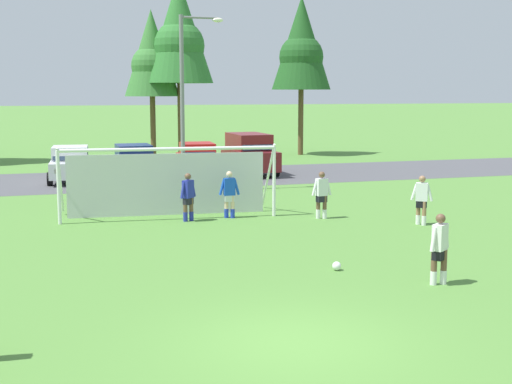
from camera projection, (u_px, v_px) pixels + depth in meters
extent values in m
plane|color=#518438|center=(158.00, 208.00, 26.44)|extent=(400.00, 400.00, 0.00)
cube|color=#4C4C51|center=(129.00, 179.00, 34.94)|extent=(52.00, 8.40, 0.01)
sphere|color=white|center=(337.00, 266.00, 17.17)|extent=(0.22, 0.22, 0.22)
sphere|color=black|center=(337.00, 266.00, 17.17)|extent=(0.08, 0.08, 0.08)
sphere|color=red|center=(339.00, 266.00, 17.19)|extent=(0.07, 0.07, 0.07)
cylinder|color=white|center=(274.00, 182.00, 24.53)|extent=(0.12, 0.12, 2.44)
cylinder|color=white|center=(59.00, 188.00, 23.01)|extent=(0.12, 0.12, 2.44)
cylinder|color=white|center=(169.00, 149.00, 23.60)|extent=(7.30, 0.76, 0.12)
cylinder|color=white|center=(268.00, 175.00, 25.38)|extent=(0.25, 1.94, 2.46)
cylinder|color=white|center=(60.00, 181.00, 23.87)|extent=(0.25, 1.94, 2.46)
cube|color=silver|center=(167.00, 184.00, 24.76)|extent=(6.93, 0.65, 2.20)
cylinder|color=brown|center=(325.00, 207.00, 24.15)|extent=(0.14, 0.14, 0.80)
cylinder|color=brown|center=(318.00, 207.00, 24.16)|extent=(0.14, 0.14, 0.80)
cylinder|color=white|center=(325.00, 214.00, 24.19)|extent=(0.15, 0.15, 0.32)
cylinder|color=white|center=(318.00, 214.00, 24.20)|extent=(0.15, 0.15, 0.32)
cube|color=black|center=(322.00, 198.00, 24.11)|extent=(0.37, 0.27, 0.28)
cube|color=white|center=(322.00, 187.00, 24.06)|extent=(0.41, 0.29, 0.60)
sphere|color=brown|center=(322.00, 175.00, 24.00)|extent=(0.22, 0.22, 0.22)
cylinder|color=white|center=(328.00, 187.00, 24.13)|extent=(0.24, 0.12, 0.55)
cylinder|color=white|center=(315.00, 188.00, 23.99)|extent=(0.24, 0.12, 0.55)
cylinder|color=#936B4C|center=(424.00, 213.00, 22.92)|extent=(0.14, 0.14, 0.80)
cylinder|color=#936B4C|center=(418.00, 212.00, 23.08)|extent=(0.14, 0.14, 0.80)
cylinder|color=white|center=(424.00, 220.00, 22.95)|extent=(0.15, 0.15, 0.32)
cylinder|color=white|center=(418.00, 220.00, 23.11)|extent=(0.15, 0.15, 0.32)
cube|color=black|center=(421.00, 203.00, 22.95)|extent=(0.40, 0.37, 0.28)
cube|color=white|center=(422.00, 192.00, 22.90)|extent=(0.45, 0.41, 0.60)
sphere|color=#936B4C|center=(422.00, 179.00, 22.84)|extent=(0.22, 0.22, 0.22)
cylinder|color=white|center=(430.00, 193.00, 22.79)|extent=(0.24, 0.20, 0.55)
cylinder|color=white|center=(414.00, 192.00, 23.01)|extent=(0.24, 0.20, 0.55)
cylinder|color=brown|center=(434.00, 268.00, 15.86)|extent=(0.14, 0.14, 0.80)
cylinder|color=brown|center=(444.00, 267.00, 15.92)|extent=(0.14, 0.14, 0.80)
cylinder|color=white|center=(433.00, 278.00, 15.89)|extent=(0.15, 0.15, 0.32)
cylinder|color=white|center=(443.00, 277.00, 15.95)|extent=(0.15, 0.15, 0.32)
cube|color=black|center=(439.00, 254.00, 15.84)|extent=(0.40, 0.37, 0.28)
cube|color=silver|center=(440.00, 237.00, 15.79)|extent=(0.45, 0.41, 0.60)
sphere|color=brown|center=(441.00, 219.00, 15.73)|extent=(0.22, 0.22, 0.22)
cylinder|color=silver|center=(433.00, 240.00, 15.62)|extent=(0.24, 0.20, 0.55)
cylinder|color=silver|center=(446.00, 237.00, 15.96)|extent=(0.24, 0.20, 0.55)
cylinder|color=beige|center=(233.00, 207.00, 24.25)|extent=(0.14, 0.14, 0.80)
cylinder|color=beige|center=(226.00, 206.00, 24.29)|extent=(0.14, 0.14, 0.80)
cylinder|color=#1E38B7|center=(233.00, 213.00, 24.28)|extent=(0.15, 0.15, 0.32)
cylinder|color=#1E38B7|center=(226.00, 213.00, 24.32)|extent=(0.15, 0.15, 0.32)
cube|color=silver|center=(229.00, 197.00, 24.22)|extent=(0.35, 0.23, 0.28)
cube|color=blue|center=(229.00, 187.00, 24.17)|extent=(0.39, 0.26, 0.60)
sphere|color=beige|center=(229.00, 174.00, 24.11)|extent=(0.22, 0.22, 0.22)
cylinder|color=blue|center=(237.00, 187.00, 24.19)|extent=(0.23, 0.10, 0.55)
cylinder|color=blue|center=(222.00, 187.00, 24.15)|extent=(0.23, 0.10, 0.55)
cylinder|color=brown|center=(191.00, 209.00, 23.73)|extent=(0.14, 0.14, 0.80)
cylinder|color=brown|center=(185.00, 210.00, 23.61)|extent=(0.14, 0.14, 0.80)
cylinder|color=#232D99|center=(191.00, 216.00, 23.76)|extent=(0.15, 0.15, 0.32)
cylinder|color=#232D99|center=(185.00, 217.00, 23.64)|extent=(0.15, 0.15, 0.32)
cube|color=black|center=(188.00, 200.00, 23.62)|extent=(0.40, 0.39, 0.28)
cube|color=#232D99|center=(188.00, 189.00, 23.57)|extent=(0.44, 0.43, 0.60)
sphere|color=brown|center=(188.00, 176.00, 23.51)|extent=(0.22, 0.22, 0.22)
cylinder|color=#232D99|center=(193.00, 189.00, 23.76)|extent=(0.23, 0.22, 0.55)
cylinder|color=#232D99|center=(183.00, 190.00, 23.38)|extent=(0.23, 0.22, 0.55)
cube|color=silver|center=(71.00, 167.00, 33.97)|extent=(2.13, 4.33, 0.76)
cube|color=silver|center=(70.00, 153.00, 34.01)|extent=(1.82, 2.22, 0.64)
cube|color=#28384C|center=(69.00, 155.00, 33.08)|extent=(1.55, 0.44, 0.55)
cube|color=#28384C|center=(88.00, 153.00, 34.19)|extent=(0.18, 1.78, 0.45)
cube|color=white|center=(80.00, 171.00, 32.08)|extent=(0.29, 0.10, 0.20)
cube|color=white|center=(58.00, 171.00, 31.87)|extent=(0.29, 0.10, 0.20)
cube|color=#B21414|center=(82.00, 162.00, 36.06)|extent=(0.29, 0.10, 0.20)
cube|color=#B21414|center=(62.00, 162.00, 35.85)|extent=(0.29, 0.10, 0.20)
cylinder|color=black|center=(89.00, 178.00, 32.96)|extent=(0.29, 0.66, 0.64)
cylinder|color=black|center=(50.00, 179.00, 32.57)|extent=(0.29, 0.66, 0.64)
cylinder|color=black|center=(90.00, 172.00, 35.48)|extent=(0.29, 0.66, 0.64)
cylinder|color=black|center=(53.00, 173.00, 35.09)|extent=(0.29, 0.66, 0.64)
cube|color=navy|center=(134.00, 165.00, 35.01)|extent=(1.84, 4.22, 0.76)
cube|color=navy|center=(134.00, 151.00, 35.05)|extent=(1.68, 2.12, 0.64)
cube|color=#28384C|center=(136.00, 153.00, 34.13)|extent=(1.53, 0.33, 0.55)
cube|color=#28384C|center=(150.00, 151.00, 35.30)|extent=(0.06, 1.79, 0.45)
cube|color=white|center=(151.00, 168.00, 33.20)|extent=(0.28, 0.08, 0.20)
cube|color=white|center=(130.00, 169.00, 32.91)|extent=(0.28, 0.08, 0.20)
cube|color=#B21414|center=(138.00, 160.00, 37.09)|extent=(0.28, 0.08, 0.20)
cube|color=#B21414|center=(120.00, 161.00, 36.79)|extent=(0.28, 0.08, 0.20)
cylinder|color=black|center=(157.00, 175.00, 34.10)|extent=(0.25, 0.64, 0.64)
cylinder|color=black|center=(120.00, 176.00, 33.56)|extent=(0.25, 0.64, 0.64)
cylinder|color=black|center=(148.00, 169.00, 36.56)|extent=(0.25, 0.64, 0.64)
cylinder|color=black|center=(114.00, 171.00, 36.02)|extent=(0.25, 0.64, 0.64)
cube|color=red|center=(198.00, 163.00, 36.25)|extent=(2.11, 4.32, 0.76)
cube|color=red|center=(197.00, 149.00, 36.29)|extent=(1.81, 2.22, 0.64)
cube|color=#28384C|center=(200.00, 151.00, 35.36)|extent=(1.55, 0.43, 0.55)
cube|color=#28384C|center=(213.00, 149.00, 36.47)|extent=(0.17, 1.78, 0.45)
cube|color=white|center=(214.00, 166.00, 34.36)|extent=(0.29, 0.10, 0.20)
cube|color=white|center=(194.00, 166.00, 34.14)|extent=(0.29, 0.10, 0.20)
cube|color=#B21414|center=(201.00, 158.00, 38.33)|extent=(0.29, 0.10, 0.20)
cube|color=#B21414|center=(183.00, 158.00, 38.12)|extent=(0.29, 0.10, 0.20)
cylinder|color=black|center=(219.00, 172.00, 35.24)|extent=(0.29, 0.66, 0.64)
cylinder|color=black|center=(184.00, 173.00, 34.85)|extent=(0.29, 0.66, 0.64)
cylinder|color=black|center=(211.00, 167.00, 37.75)|extent=(0.29, 0.66, 0.64)
cylinder|color=black|center=(178.00, 168.00, 37.36)|extent=(0.29, 0.66, 0.64)
cube|color=maroon|center=(250.00, 159.00, 36.93)|extent=(2.01, 4.64, 1.00)
cube|color=maroon|center=(249.00, 141.00, 36.99)|extent=(1.82, 3.04, 0.84)
cube|color=#28384C|center=(257.00, 144.00, 35.66)|extent=(1.62, 0.42, 0.71)
cube|color=#28384C|center=(264.00, 141.00, 37.27)|extent=(0.10, 2.55, 0.59)
cube|color=white|center=(274.00, 162.00, 34.97)|extent=(0.28, 0.09, 0.20)
cube|color=white|center=(254.00, 162.00, 34.64)|extent=(0.28, 0.09, 0.20)
cube|color=#B21414|center=(246.00, 154.00, 39.21)|extent=(0.28, 0.09, 0.20)
cube|color=#B21414|center=(228.00, 155.00, 38.88)|extent=(0.28, 0.09, 0.20)
cylinder|color=black|center=(276.00, 171.00, 35.97)|extent=(0.26, 0.65, 0.64)
cylinder|color=black|center=(241.00, 172.00, 35.37)|extent=(0.26, 0.65, 0.64)
cylinder|color=black|center=(258.00, 165.00, 38.64)|extent=(0.26, 0.65, 0.64)
cylinder|color=black|center=(225.00, 166.00, 38.05)|extent=(0.26, 0.65, 0.64)
cylinder|color=brown|center=(180.00, 120.00, 46.44)|extent=(0.36, 0.36, 4.92)
cone|color=#2D702D|center=(179.00, 30.00, 45.59)|extent=(4.43, 4.43, 6.89)
sphere|color=#2D702D|center=(179.00, 46.00, 45.74)|extent=(3.32, 3.32, 3.32)
cylinder|color=brown|center=(153.00, 127.00, 46.83)|extent=(0.36, 0.36, 4.05)
cone|color=#387533|center=(152.00, 53.00, 46.14)|extent=(3.65, 3.65, 5.67)
sphere|color=#387533|center=(152.00, 66.00, 46.26)|extent=(2.74, 2.74, 2.74)
cylinder|color=brown|center=(301.00, 122.00, 48.31)|extent=(0.36, 0.36, 4.50)
cone|color=#1E511E|center=(301.00, 43.00, 47.53)|extent=(4.05, 4.05, 6.30)
sphere|color=#1E511E|center=(301.00, 57.00, 47.67)|extent=(3.04, 3.04, 3.04)
cylinder|color=slate|center=(182.00, 105.00, 30.04)|extent=(0.18, 0.18, 7.59)
cylinder|color=slate|center=(184.00, 189.00, 30.56)|extent=(0.32, 0.32, 0.30)
cylinder|color=slate|center=(199.00, 18.00, 29.74)|extent=(1.60, 0.10, 0.10)
ellipsoid|color=white|center=(218.00, 20.00, 29.99)|extent=(0.48, 0.28, 0.20)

